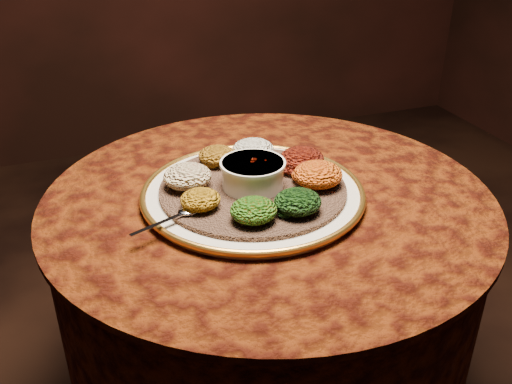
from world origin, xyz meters
name	(u,v)px	position (x,y,z in m)	size (l,w,h in m)	color
table	(268,263)	(0.00, 0.00, 0.55)	(0.96, 0.96, 0.73)	black
platter	(253,193)	(-0.04, -0.01, 0.75)	(0.53, 0.53, 0.02)	beige
injera	(253,188)	(-0.04, -0.01, 0.76)	(0.39, 0.39, 0.01)	brown
stew_bowl	(253,172)	(-0.04, -0.01, 0.79)	(0.14, 0.14, 0.06)	white
spoon	(184,213)	(-0.20, -0.07, 0.77)	(0.14, 0.07, 0.01)	silver
portion_ayib	(253,150)	(0.01, 0.12, 0.78)	(0.10, 0.09, 0.05)	white
portion_kitfo	(302,159)	(0.09, 0.04, 0.79)	(0.10, 0.10, 0.05)	black
portion_tikil	(318,175)	(0.09, -0.05, 0.79)	(0.10, 0.10, 0.05)	#CA8F10
portion_gomen	(298,202)	(0.01, -0.13, 0.78)	(0.09, 0.09, 0.04)	black
portion_mixveg	(254,210)	(-0.08, -0.13, 0.78)	(0.09, 0.08, 0.04)	#932D09
portion_kik	(200,200)	(-0.16, -0.06, 0.78)	(0.08, 0.08, 0.04)	#AF760F
portion_timatim	(188,176)	(-0.16, 0.04, 0.79)	(0.10, 0.10, 0.05)	maroon
portion_shiro	(217,156)	(-0.08, 0.12, 0.78)	(0.08, 0.08, 0.04)	#8B5810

